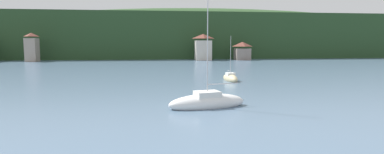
{
  "coord_description": "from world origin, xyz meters",
  "views": [
    {
      "loc": [
        -3.27,
        19.94,
        5.57
      ],
      "look_at": [
        0.0,
        45.64,
        2.73
      ],
      "focal_mm": 29.43,
      "sensor_mm": 36.0,
      "label": 1
    }
  ],
  "objects_px": {
    "shore_building_central": "(203,48)",
    "shore_building_eastcentral": "(242,51)",
    "sailboat_mid_5": "(207,102)",
    "sailboat_far_4": "(230,78)",
    "shore_building_westcentral": "(32,48)"
  },
  "relations": [
    {
      "from": "shore_building_central",
      "to": "sailboat_far_4",
      "type": "relative_size",
      "value": 1.2
    },
    {
      "from": "shore_building_eastcentral",
      "to": "sailboat_far_4",
      "type": "height_order",
      "value": "sailboat_far_4"
    },
    {
      "from": "shore_building_westcentral",
      "to": "shore_building_central",
      "type": "bearing_deg",
      "value": 0.17
    },
    {
      "from": "shore_building_central",
      "to": "shore_building_eastcentral",
      "type": "bearing_deg",
      "value": 0.38
    },
    {
      "from": "shore_building_eastcentral",
      "to": "sailboat_far_4",
      "type": "xyz_separation_m",
      "value": [
        -17.55,
        -53.96,
        -2.48
      ]
    },
    {
      "from": "shore_building_westcentral",
      "to": "shore_building_central",
      "type": "height_order",
      "value": "shore_building_westcentral"
    },
    {
      "from": "shore_building_central",
      "to": "sailboat_mid_5",
      "type": "xyz_separation_m",
      "value": [
        -11.4,
        -72.23,
        -3.58
      ]
    },
    {
      "from": "shore_building_central",
      "to": "sailboat_mid_5",
      "type": "relative_size",
      "value": 0.75
    },
    {
      "from": "shore_building_central",
      "to": "sailboat_mid_5",
      "type": "bearing_deg",
      "value": -98.97
    },
    {
      "from": "shore_building_central",
      "to": "shore_building_westcentral",
      "type": "bearing_deg",
      "value": -179.83
    },
    {
      "from": "shore_building_central",
      "to": "sailboat_far_4",
      "type": "xyz_separation_m",
      "value": [
        -4.73,
        -53.88,
        -3.65
      ]
    },
    {
      "from": "shore_building_eastcentral",
      "to": "sailboat_far_4",
      "type": "bearing_deg",
      "value": -108.02
    },
    {
      "from": "shore_building_westcentral",
      "to": "sailboat_mid_5",
      "type": "xyz_separation_m",
      "value": [
        39.9,
        -72.07,
        -3.67
      ]
    },
    {
      "from": "shore_building_westcentral",
      "to": "sailboat_mid_5",
      "type": "height_order",
      "value": "sailboat_mid_5"
    },
    {
      "from": "shore_building_central",
      "to": "shore_building_eastcentral",
      "type": "height_order",
      "value": "shore_building_central"
    }
  ]
}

